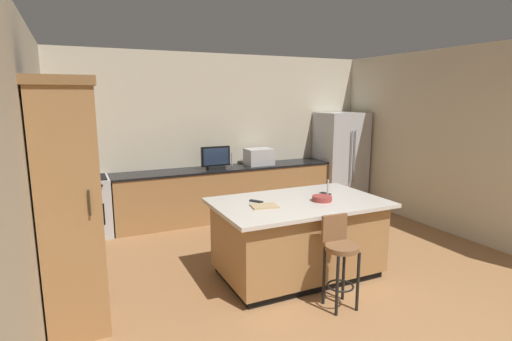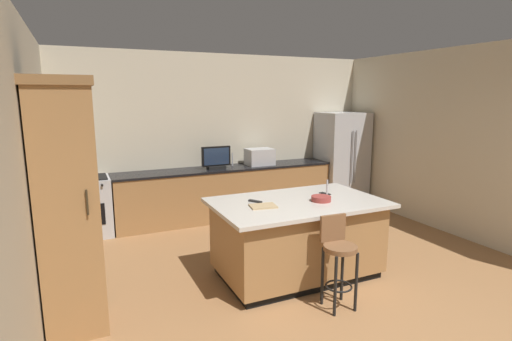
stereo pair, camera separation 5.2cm
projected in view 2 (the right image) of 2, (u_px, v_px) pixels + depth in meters
The scene contains 17 objects.
wall_back at pixel (223, 135), 7.24m from camera, with size 6.21×0.12×2.89m, color beige.
wall_left at pixel (29, 170), 3.87m from camera, with size 0.12×5.30×2.89m, color beige.
wall_right at pixel (449, 142), 6.24m from camera, with size 0.12×5.30×2.89m, color beige.
counter_back at pixel (228, 192), 7.06m from camera, with size 3.91×0.62×0.91m.
kitchen_island at pixel (297, 237), 4.77m from camera, with size 2.00×1.25×0.93m.
refrigerator at pixel (341, 159), 7.91m from camera, with size 0.90×0.76×1.84m.
range_oven at pixel (85, 207), 6.10m from camera, with size 0.76×0.63×0.93m.
cabinet_tower at pixel (68, 205), 3.52m from camera, with size 0.55×0.58×2.32m.
microwave at pixel (260, 157), 7.21m from camera, with size 0.48×0.36×0.30m, color #B7BABF.
tv_monitor at pixel (216, 159), 6.81m from camera, with size 0.51×0.16×0.39m.
sink_faucet_back at pixel (232, 159), 7.10m from camera, with size 0.02×0.02×0.24m, color #B2B2B7.
sink_faucet_island at pixel (327, 189), 4.83m from camera, with size 0.02×0.02×0.22m, color #B2B2B7.
bar_stool_center at pixel (338, 254), 4.02m from camera, with size 0.34×0.35×0.95m.
fruit_bowl at pixel (321, 199), 4.67m from camera, with size 0.23×0.23×0.06m, color #993833.
cell_phone at pixel (325, 194), 5.02m from camera, with size 0.07×0.15×0.01m, color black.
tv_remote at pixel (255, 201), 4.63m from camera, with size 0.04×0.17×0.02m, color black.
cutting_board at pixel (263, 206), 4.43m from camera, with size 0.29×0.21×0.02m, color tan.
Camera 2 is at (-2.46, -1.93, 2.15)m, focal length 27.74 mm.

